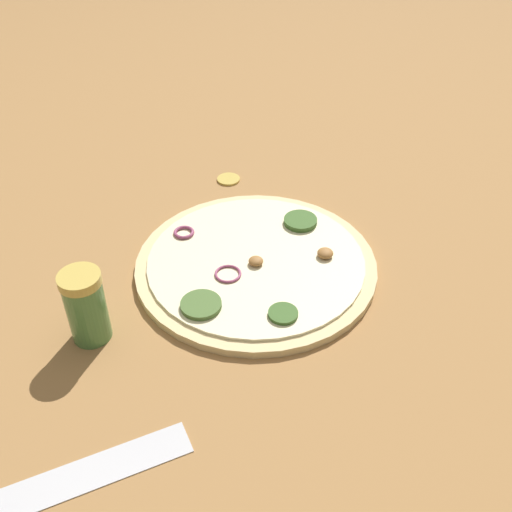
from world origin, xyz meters
TOP-DOWN VIEW (x-y plane):
  - ground_plane at (0.00, 0.00)m, footprint 3.00×3.00m
  - pizza at (-0.00, -0.00)m, footprint 0.33×0.33m
  - spice_jar at (-0.13, 0.20)m, footprint 0.05×0.05m
  - loose_cap at (0.23, 0.05)m, footprint 0.04×0.04m

SIDE VIEW (x-z plane):
  - ground_plane at x=0.00m, z-range 0.00..0.00m
  - loose_cap at x=0.23m, z-range 0.00..0.01m
  - pizza at x=0.00m, z-range -0.01..0.02m
  - spice_jar at x=-0.13m, z-range 0.00..0.10m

